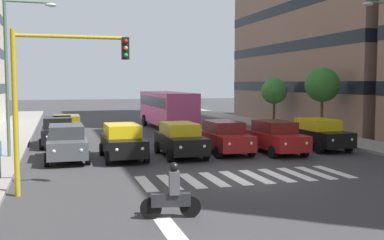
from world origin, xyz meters
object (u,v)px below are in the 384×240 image
Objects in this scene: car_row2_0 at (67,129)px; street_tree_2 at (274,91)px; car_0 at (319,134)px; car_2 at (224,137)px; car_row2_1 at (58,131)px; bus_behind_traffic at (167,106)px; car_5 at (67,142)px; car_4 at (123,141)px; car_3 at (180,139)px; street_lamp_right at (14,62)px; street_tree_1 at (322,85)px; motorcycle_with_rider at (172,195)px; traffic_light_gantry at (49,86)px; car_1 at (275,137)px.

street_tree_2 is (-17.10, -5.48, 2.17)m from car_row2_0.
car_0 is 1.00× the size of car_2.
bus_behind_traffic reaches higher than car_row2_1.
car_4 is at bearing 172.86° from car_5.
bus_behind_traffic is at bearing -100.51° from car_3.
car_row2_0 is at bearing -113.55° from street_lamp_right.
street_tree_1 is at bearing -155.57° from car_3.
motorcycle_with_rider is 0.22× the size of street_lamp_right.
car_5 is 1.00× the size of car_row2_1.
car_5 is 4.68m from street_lamp_right.
car_2 is at bearing 173.78° from street_lamp_right.
car_row2_1 is (5.99, -5.93, 0.00)m from car_3.
traffic_light_gantry reaches higher than car_4.
street_tree_1 is (-11.51, -5.23, 2.73)m from car_3.
motorcycle_with_rider is (11.20, 10.52, -0.24)m from car_0.
street_tree_2 is at bearing -105.35° from car_0.
car_2 is 1.00× the size of car_3.
car_3 is at bearing 47.56° from street_tree_2.
street_tree_2 is (-14.56, -12.67, 2.17)m from car_4.
motorcycle_with_rider is at bearing 43.21° from car_0.
car_2 is 1.00× the size of car_row2_0.
car_1 is at bearing 41.45° from street_tree_1.
car_5 is 0.81× the size of traffic_light_gantry.
traffic_light_gantry is at bearing 27.87° from car_1.
traffic_light_gantry reaches higher than car_3.
street_tree_1 is (-17.50, 0.70, 2.73)m from car_row2_1.
car_4 is at bearing 19.73° from street_tree_1.
car_0 is at bearing 175.51° from street_lamp_right.
car_row2_0 is at bearing -27.04° from car_0.
car_3 is 12.94m from street_tree_1.
car_2 is 5.48m from car_4.
car_row2_1 is at bearing 42.50° from bus_behind_traffic.
car_0 reaches higher than motorcycle_with_rider.
street_tree_2 is at bearing -162.23° from car_row2_0.
street_tree_2 is (-17.63, -6.79, 2.17)m from car_row2_1.
motorcycle_with_rider is 0.31× the size of traffic_light_gantry.
car_1 is at bearing 11.77° from car_0.
traffic_light_gantry is 0.72× the size of street_lamp_right.
street_tree_1 is at bearing 173.23° from car_row2_0.
car_3 is 0.95× the size of street_tree_1.
street_tree_1 reaches higher than car_3.
car_0 is 14.67m from bus_behind_traffic.
street_tree_2 is at bearing -150.25° from street_lamp_right.
traffic_light_gantry is at bearing 46.94° from street_tree_2.
motorcycle_with_rider is (8.16, 9.89, -0.24)m from car_1.
street_tree_1 reaches higher than car_4.
car_2 and car_4 have the same top height.
street_lamp_right is at bearing -25.87° from car_5.
car_row2_0 is (13.68, -6.98, 0.00)m from car_0.
bus_behind_traffic reaches higher than car_3.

